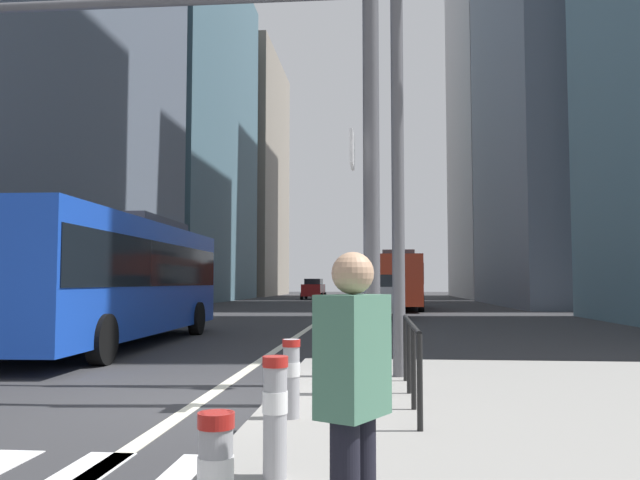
# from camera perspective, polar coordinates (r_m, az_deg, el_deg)

# --- Properties ---
(ground_plane) EXTENTS (160.00, 160.00, 0.00)m
(ground_plane) POSITION_cam_1_polar(r_m,az_deg,el_deg) (28.49, 0.27, -7.04)
(ground_plane) COLOR #303033
(lane_centre_line) EXTENTS (0.20, 80.00, 0.01)m
(lane_centre_line) POSITION_cam_1_polar(r_m,az_deg,el_deg) (38.45, 1.53, -6.19)
(lane_centre_line) COLOR beige
(lane_centre_line) RESTS_ON ground
(office_tower_left_mid) EXTENTS (11.64, 24.19, 30.48)m
(office_tower_left_mid) POSITION_cam_1_polar(r_m,az_deg,el_deg) (58.77, -13.50, 9.72)
(office_tower_left_mid) COLOR slate
(office_tower_left_mid) RESTS_ON ground
(office_tower_left_far) EXTENTS (12.63, 19.24, 29.59)m
(office_tower_left_far) POSITION_cam_1_polar(r_m,az_deg,el_deg) (81.16, -8.12, 5.59)
(office_tower_left_far) COLOR gray
(office_tower_left_far) RESTS_ON ground
(office_tower_right_mid) EXTENTS (12.40, 20.00, 42.01)m
(office_tower_right_mid) POSITION_cam_1_polar(r_m,az_deg,el_deg) (52.17, 22.11, 18.31)
(office_tower_right_mid) COLOR slate
(office_tower_right_mid) RESTS_ON ground
(office_tower_right_far) EXTENTS (11.79, 20.49, 48.16)m
(office_tower_right_far) POSITION_cam_1_polar(r_m,az_deg,el_deg) (74.02, 16.72, 14.04)
(office_tower_right_far) COLOR #9E9EA3
(office_tower_right_far) RESTS_ON ground
(city_bus_blue_oncoming) EXTENTS (2.92, 11.37, 3.40)m
(city_bus_blue_oncoming) POSITION_cam_1_polar(r_m,az_deg,el_deg) (17.07, -17.84, -2.86)
(city_bus_blue_oncoming) COLOR blue
(city_bus_blue_oncoming) RESTS_ON ground
(city_bus_red_receding) EXTENTS (2.87, 11.13, 3.40)m
(city_bus_red_receding) POSITION_cam_1_polar(r_m,az_deg,el_deg) (38.66, 6.97, -3.43)
(city_bus_red_receding) COLOR red
(city_bus_red_receding) RESTS_ON ground
(city_bus_red_distant) EXTENTS (2.87, 11.82, 3.40)m
(city_bus_red_distant) POSITION_cam_1_polar(r_m,az_deg,el_deg) (55.37, 5.33, -3.54)
(city_bus_red_distant) COLOR red
(city_bus_red_distant) RESTS_ON ground
(car_oncoming_mid) EXTENTS (2.13, 4.56, 1.94)m
(car_oncoming_mid) POSITION_cam_1_polar(r_m,az_deg,el_deg) (60.63, -0.58, -4.38)
(car_oncoming_mid) COLOR maroon
(car_oncoming_mid) RESTS_ON ground
(car_receding_near) EXTENTS (2.18, 4.40, 1.94)m
(car_receding_near) POSITION_cam_1_polar(r_m,az_deg,el_deg) (28.66, 5.03, -5.02)
(car_receding_near) COLOR silver
(car_receding_near) RESTS_ON ground
(car_receding_far) EXTENTS (2.12, 4.35, 1.94)m
(car_receding_far) POSITION_cam_1_polar(r_m,az_deg,el_deg) (65.63, 5.90, -4.32)
(car_receding_far) COLOR #B2A899
(car_receding_far) RESTS_ON ground
(traffic_signal_gantry) EXTENTS (6.43, 0.65, 6.00)m
(traffic_signal_gantry) POSITION_cam_1_polar(r_m,az_deg,el_deg) (9.11, -9.43, 12.26)
(traffic_signal_gantry) COLOR #515156
(traffic_signal_gantry) RESTS_ON median_island
(street_lamp_post) EXTENTS (5.50, 0.32, 8.00)m
(street_lamp_post) POSITION_cam_1_polar(r_m,az_deg,el_deg) (10.78, 6.87, 16.14)
(street_lamp_post) COLOR #56565B
(street_lamp_post) RESTS_ON median_island
(bollard_front) EXTENTS (0.20, 0.20, 0.78)m
(bollard_front) POSITION_cam_1_polar(r_m,az_deg,el_deg) (3.60, -9.31, -20.33)
(bollard_front) COLOR #99999E
(bollard_front) RESTS_ON median_island
(bollard_left) EXTENTS (0.20, 0.20, 0.90)m
(bollard_left) POSITION_cam_1_polar(r_m,az_deg,el_deg) (4.99, -4.03, -14.90)
(bollard_left) COLOR #99999E
(bollard_left) RESTS_ON median_island
(bollard_right) EXTENTS (0.20, 0.20, 0.85)m
(bollard_right) POSITION_cam_1_polar(r_m,az_deg,el_deg) (7.06, -2.58, -11.87)
(bollard_right) COLOR #99999E
(bollard_right) RESTS_ON median_island
(pedestrian_railing) EXTENTS (0.06, 3.28, 0.98)m
(pedestrian_railing) POSITION_cam_1_polar(r_m,az_deg,el_deg) (8.11, 8.12, -9.21)
(pedestrian_railing) COLOR black
(pedestrian_railing) RESTS_ON median_island
(pedestrian_waiting) EXTENTS (0.39, 0.45, 1.62)m
(pedestrian_waiting) POSITION_cam_1_polar(r_m,az_deg,el_deg) (3.30, 2.98, -13.75)
(pedestrian_waiting) COLOR black
(pedestrian_waiting) RESTS_ON median_island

